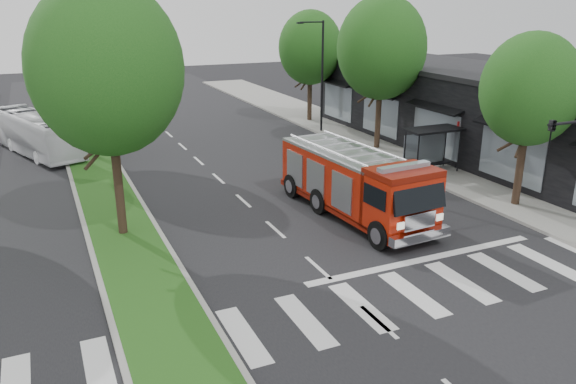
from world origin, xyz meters
name	(u,v)px	position (x,y,z in m)	size (l,w,h in m)	color
ground	(318,268)	(0.00, 0.00, 0.00)	(140.00, 140.00, 0.00)	black
sidewalk_right	(427,161)	(12.50, 10.00, 0.07)	(5.00, 80.00, 0.15)	gray
median	(92,163)	(-6.00, 18.00, 0.08)	(3.00, 50.00, 0.15)	gray
storefront_row	(489,116)	(17.00, 10.00, 2.50)	(8.00, 30.00, 5.00)	black
bus_shelter	(431,138)	(11.20, 8.15, 2.04)	(3.20, 1.60, 2.61)	black
tree_right_near	(531,90)	(11.50, 2.00, 5.51)	(4.40, 4.40, 8.05)	black
tree_right_mid	(382,48)	(11.50, 14.00, 6.49)	(5.60, 5.60, 9.72)	black
tree_right_far	(310,48)	(11.50, 24.00, 5.84)	(5.00, 5.00, 8.73)	black
tree_median_near	(107,69)	(-6.00, 6.00, 6.81)	(5.80, 5.80, 10.16)	black
tree_median_far	(76,50)	(-6.00, 20.00, 6.49)	(5.60, 5.60, 9.72)	black
streetlight_right_far	(320,72)	(10.35, 20.00, 4.48)	(2.11, 0.20, 8.00)	black
fire_engine	(355,183)	(3.92, 4.15, 1.54)	(3.43, 9.41, 3.20)	#681005
city_bus	(36,133)	(-8.84, 21.90, 1.35)	(2.26, 9.66, 2.69)	white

